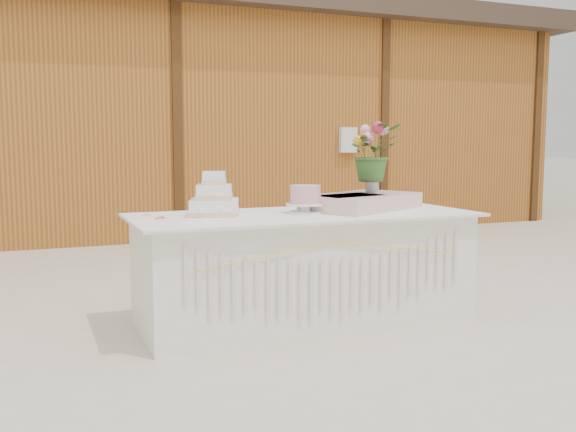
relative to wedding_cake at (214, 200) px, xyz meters
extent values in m
plane|color=beige|center=(0.61, -0.13, -0.87)|extent=(80.00, 80.00, 0.00)
cube|color=#A35A22|center=(0.61, 5.87, 0.63)|extent=(12.00, 4.00, 3.00)
cube|color=#3B2C21|center=(0.61, 5.87, 2.28)|extent=(12.60, 4.60, 0.30)
cube|color=white|center=(0.61, -0.13, -0.50)|extent=(2.28, 0.88, 0.75)
cube|color=white|center=(0.61, -0.13, -0.11)|extent=(2.40, 1.00, 0.02)
cube|color=white|center=(0.00, 0.00, -0.05)|extent=(0.40, 0.40, 0.11)
cube|color=beige|center=(0.00, 0.00, -0.08)|extent=(0.42, 0.42, 0.02)
cube|color=white|center=(0.00, 0.00, 0.06)|extent=(0.29, 0.29, 0.10)
cube|color=beige|center=(0.00, 0.00, 0.03)|extent=(0.31, 0.31, 0.02)
cube|color=white|center=(0.00, 0.00, 0.15)|extent=(0.19, 0.19, 0.09)
cube|color=beige|center=(0.00, 0.00, 0.13)|extent=(0.20, 0.20, 0.02)
cylinder|color=white|center=(0.62, -0.13, -0.09)|extent=(0.23, 0.23, 0.01)
cylinder|color=white|center=(0.62, -0.13, -0.06)|extent=(0.07, 0.07, 0.04)
cylinder|color=white|center=(0.62, -0.13, -0.04)|extent=(0.27, 0.27, 0.01)
cylinder|color=#F4B1B0|center=(0.62, -0.13, 0.03)|extent=(0.21, 0.21, 0.13)
cube|color=beige|center=(1.12, -0.04, -0.04)|extent=(1.03, 0.88, 0.11)
cylinder|color=#B8B8BD|center=(1.23, 0.01, 0.08)|extent=(0.10, 0.10, 0.14)
imported|color=#365F26|center=(1.23, 0.01, 0.37)|extent=(0.39, 0.34, 0.43)
camera|label=1|loc=(-1.17, -4.20, 0.39)|focal=40.00mm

